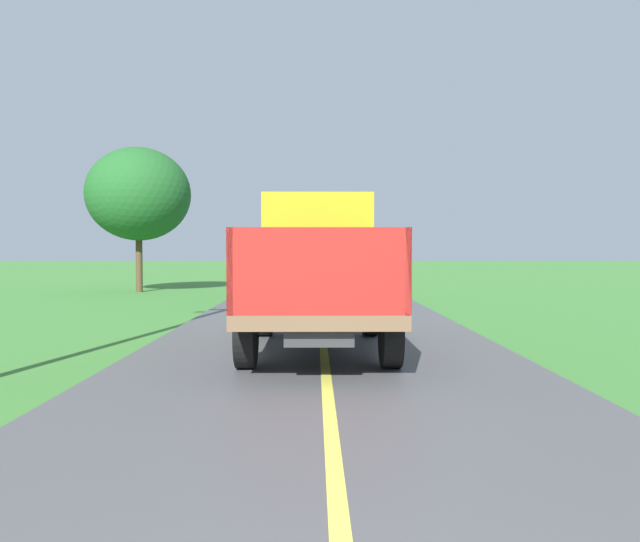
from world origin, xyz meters
TOP-DOWN VIEW (x-y plane):
  - banana_truck_near at (-0.11, 10.84)m, footprint 2.38×5.82m
  - banana_truck_far at (-0.39, 21.19)m, footprint 2.38×5.81m
  - roadside_tree_near_left at (-7.65, 25.83)m, footprint 4.38×4.38m

SIDE VIEW (x-z plane):
  - banana_truck_near at x=-0.11m, z-range 0.07..2.87m
  - banana_truck_far at x=-0.39m, z-range 0.07..2.87m
  - roadside_tree_near_left at x=-7.65m, z-range 1.09..7.23m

